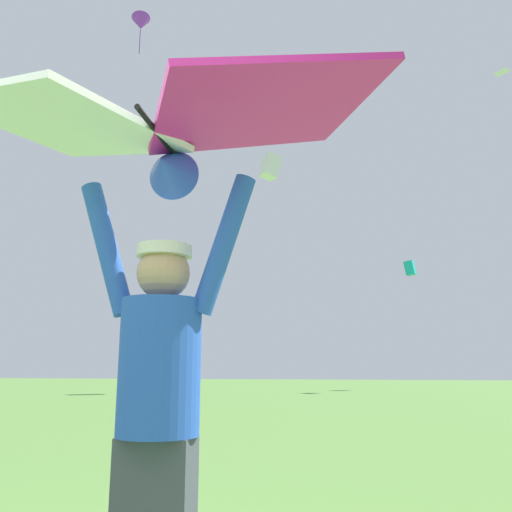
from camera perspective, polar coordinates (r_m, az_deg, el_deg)
kite_flyer_person at (r=2.29m, az=-10.49°, el=-15.68°), size 0.81×0.37×1.92m
held_stunt_kite at (r=2.44m, az=-10.09°, el=13.50°), size 2.05×1.16×0.43m
distant_kite_purple_mid_right at (r=28.29m, az=-12.35°, el=23.35°), size 1.29×1.32×2.06m
distant_kite_white_mid_left at (r=30.38m, az=1.56°, el=9.65°), size 1.42×1.32×1.52m
distant_kite_white_overhead_distant at (r=40.99m, az=25.02°, el=17.60°), size 0.95×0.94×0.27m
distant_kite_teal_low_right at (r=33.06m, az=16.30°, el=-1.27°), size 0.78×0.67×0.92m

